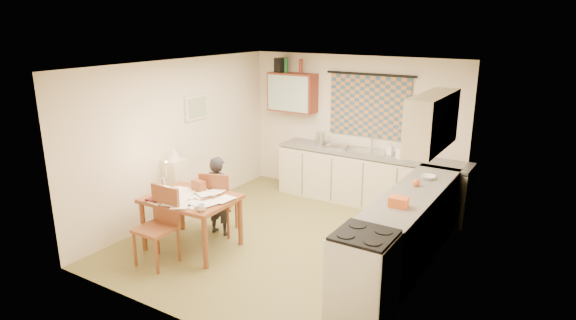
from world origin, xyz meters
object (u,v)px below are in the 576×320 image
Objects in this scene: shelf_stand at (176,190)px; counter_back at (369,179)px; dining_table at (192,222)px; chair_far at (220,214)px; counter_right at (409,228)px; person at (219,196)px; stove at (363,276)px.

counter_back is at bearing 44.23° from shelf_stand.
counter_back is 3.19m from dining_table.
chair_far is at bearing -122.06° from counter_back.
counter_right is (1.22, -1.62, -0.00)m from counter_back.
chair_far is at bearing -1.42° from shelf_stand.
person is at bearing -1.94° from shelf_stand.
counter_right is 2.40× the size of dining_table.
counter_right is 3.01× the size of chair_far.
person is (0.02, 0.56, 0.22)m from dining_table.
counter_right is 2.48× the size of person.
person is at bearing 162.47° from stove.
person reaches higher than counter_right.
chair_far reaches higher than counter_back.
counter_back is 2.03m from counter_right.
stove is 0.97× the size of shelf_stand.
chair_far is at bearing -165.99° from counter_right.
shelf_stand is at bearing -5.10° from person.
shelf_stand reaches higher than counter_back.
stove is (-0.00, -1.51, 0.03)m from counter_right.
person reaches higher than dining_table.
dining_table is at bearing 174.04° from stove.
counter_back is 2.77× the size of person.
chair_far reaches higher than counter_right.
counter_right is 2.73m from person.
stove is 0.99× the size of chair_far.
dining_table is at bearing 68.46° from chair_far.
stove is 2.68m from dining_table.
chair_far is (0.02, 0.57, -0.08)m from dining_table.
chair_far is 0.82× the size of person.
counter_back is at bearing 127.12° from counter_right.
counter_back is 3.37× the size of chair_far.
stove is (1.22, -3.12, 0.03)m from counter_back.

